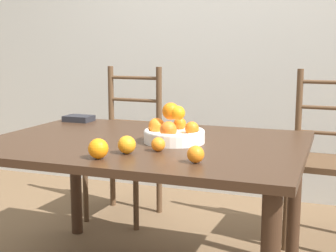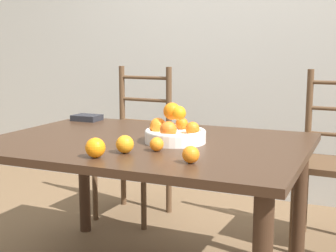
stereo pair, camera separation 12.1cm
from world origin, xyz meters
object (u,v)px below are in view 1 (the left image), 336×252
(fruit_bowl, at_px, (174,132))
(chair_right, at_px, (326,162))
(orange_loose_2, at_px, (158,144))
(book_stack, at_px, (79,118))
(chair_left, at_px, (126,147))
(orange_loose_3, at_px, (127,145))
(orange_loose_1, at_px, (98,149))
(orange_loose_0, at_px, (196,154))

(fruit_bowl, height_order, chair_right, chair_right)
(orange_loose_2, relative_size, book_stack, 0.37)
(chair_left, distance_m, chair_right, 1.31)
(chair_left, distance_m, book_stack, 0.52)
(chair_right, relative_size, book_stack, 6.39)
(chair_right, bearing_deg, orange_loose_3, -121.25)
(orange_loose_1, relative_size, orange_loose_2, 1.34)
(orange_loose_0, xyz_separation_m, orange_loose_3, (-0.31, 0.05, 0.00))
(orange_loose_2, xyz_separation_m, book_stack, (-0.75, 0.61, -0.01))
(orange_loose_2, bearing_deg, chair_left, 121.80)
(orange_loose_3, xyz_separation_m, chair_left, (-0.55, 1.14, -0.27))
(orange_loose_1, relative_size, chair_right, 0.08)
(fruit_bowl, bearing_deg, chair_right, 52.20)
(fruit_bowl, bearing_deg, orange_loose_3, -109.67)
(fruit_bowl, height_order, orange_loose_1, fruit_bowl)
(orange_loose_0, bearing_deg, book_stack, 141.99)
(orange_loose_1, relative_size, book_stack, 0.50)
(orange_loose_1, bearing_deg, book_stack, 125.27)
(orange_loose_0, relative_size, chair_left, 0.06)
(chair_left, xyz_separation_m, chair_right, (1.31, 0.00, 0.00))
(fruit_bowl, xyz_separation_m, book_stack, (-0.75, 0.41, -0.03))
(orange_loose_2, distance_m, chair_left, 1.27)
(orange_loose_2, xyz_separation_m, chair_left, (-0.65, 1.06, -0.27))
(orange_loose_3, relative_size, chair_right, 0.07)
(chair_right, bearing_deg, orange_loose_1, -120.85)
(chair_left, relative_size, chair_right, 1.00)
(fruit_bowl, distance_m, orange_loose_2, 0.20)
(orange_loose_1, height_order, chair_right, chair_right)
(orange_loose_3, xyz_separation_m, chair_right, (0.76, 1.14, -0.27))
(fruit_bowl, bearing_deg, orange_loose_2, -89.24)
(fruit_bowl, distance_m, book_stack, 0.85)
(orange_loose_2, xyz_separation_m, orange_loose_3, (-0.11, -0.09, 0.01))
(orange_loose_1, bearing_deg, orange_loose_3, 60.55)
(orange_loose_0, distance_m, book_stack, 1.22)
(orange_loose_0, distance_m, orange_loose_2, 0.25)
(orange_loose_0, xyz_separation_m, chair_right, (0.45, 1.19, -0.27))
(orange_loose_0, height_order, orange_loose_2, orange_loose_0)
(orange_loose_1, xyz_separation_m, chair_right, (0.83, 1.26, -0.28))
(orange_loose_1, xyz_separation_m, orange_loose_2, (0.17, 0.21, -0.01))
(orange_loose_1, height_order, orange_loose_2, orange_loose_1)
(orange_loose_1, height_order, book_stack, orange_loose_1)
(orange_loose_0, height_order, chair_left, chair_left)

